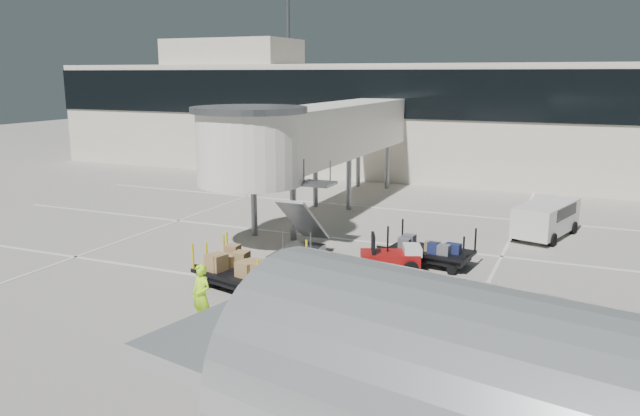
# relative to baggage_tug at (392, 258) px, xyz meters

# --- Properties ---
(ground) EXTENTS (140.00, 140.00, 0.00)m
(ground) POSITION_rel_baggage_tug_xyz_m (-2.43, -5.28, -0.53)
(ground) COLOR #B3ADA0
(ground) RESTS_ON ground
(lane_markings) EXTENTS (40.00, 30.00, 0.02)m
(lane_markings) POSITION_rel_baggage_tug_xyz_m (-3.09, 4.05, -0.52)
(lane_markings) COLOR silver
(lane_markings) RESTS_ON ground
(terminal) EXTENTS (64.00, 12.11, 15.20)m
(terminal) POSITION_rel_baggage_tug_xyz_m (-2.78, 24.66, 3.57)
(terminal) COLOR beige
(terminal) RESTS_ON ground
(jet_bridge) EXTENTS (5.70, 20.40, 6.03)m
(jet_bridge) POSITION_rel_baggage_tug_xyz_m (-6.40, 6.98, 3.75)
(jet_bridge) COLOR white
(jet_bridge) RESTS_ON ground
(baggage_tug) EXTENTS (2.47, 2.08, 1.47)m
(baggage_tug) POSITION_rel_baggage_tug_xyz_m (0.00, 0.00, 0.00)
(baggage_tug) COLOR maroon
(baggage_tug) RESTS_ON ground
(suitcase_cart) EXTENTS (3.99, 1.99, 1.53)m
(suitcase_cart) POSITION_rel_baggage_tug_xyz_m (1.09, 1.41, 0.01)
(suitcase_cart) COLOR black
(suitcase_cart) RESTS_ON ground
(box_cart_near) EXTENTS (4.11, 2.41, 1.58)m
(box_cart_near) POSITION_rel_baggage_tug_xyz_m (-4.35, -4.10, 0.08)
(box_cart_near) COLOR black
(box_cart_near) RESTS_ON ground
(box_cart_far) EXTENTS (4.13, 1.85, 1.60)m
(box_cart_far) POSITION_rel_baggage_tug_xyz_m (-4.08, -3.26, 0.05)
(box_cart_far) COLOR black
(box_cart_far) RESTS_ON ground
(ground_worker) EXTENTS (0.77, 0.60, 1.89)m
(ground_worker) POSITION_rel_baggage_tug_xyz_m (-3.69, -7.13, 0.41)
(ground_worker) COLOR #B0FF1A
(ground_worker) RESTS_ON ground
(minivan) EXTENTS (2.77, 4.49, 1.59)m
(minivan) POSITION_rel_baggage_tug_xyz_m (4.99, 7.88, 0.42)
(minivan) COLOR silver
(minivan) RESTS_ON ground
(belt_loader) EXTENTS (4.15, 2.95, 1.88)m
(belt_loader) POSITION_rel_baggage_tug_xyz_m (-16.17, 16.83, 0.18)
(belt_loader) COLOR maroon
(belt_loader) RESTS_ON ground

